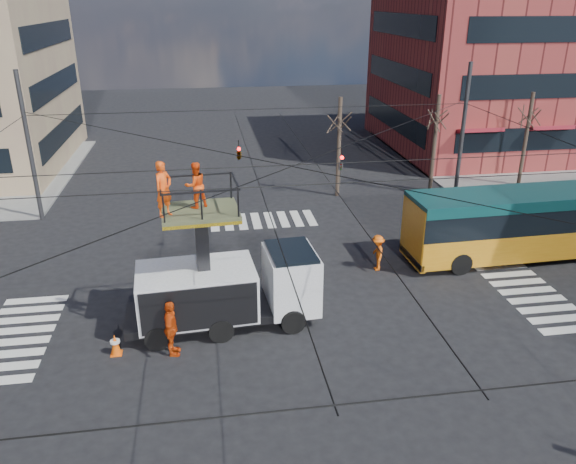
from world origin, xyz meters
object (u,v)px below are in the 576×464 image
Objects in this scene: traffic_cone at (115,344)px; flagger at (377,253)px; utility_truck at (226,273)px; worker_ground at (171,329)px; city_bus at (539,221)px.

flagger is (10.71, 4.92, 0.44)m from traffic_cone.
flagger is at bearing 24.69° from traffic_cone.
utility_truck reaches higher than flagger.
utility_truck is at bearing -44.48° from worker_ground.
traffic_cone is (-18.50, -5.27, -1.34)m from city_bus.
utility_truck reaches higher than worker_ground.
flagger is at bearing -55.03° from worker_ground.
flagger is at bearing 23.08° from utility_truck.
traffic_cone is 11.80m from flagger.
utility_truck is at bearing -58.41° from flagger.
worker_ground reaches higher than flagger.
city_bus reaches higher than flagger.
traffic_cone is at bearing -166.04° from city_bus.
city_bus is 17.50m from worker_ground.
utility_truck is at bearing 20.32° from traffic_cone.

